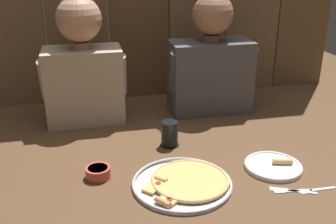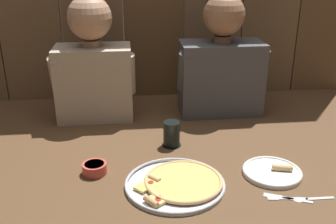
# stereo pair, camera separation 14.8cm
# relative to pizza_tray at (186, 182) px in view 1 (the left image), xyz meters

# --- Properties ---
(ground_plane) EXTENTS (3.20, 3.20, 0.00)m
(ground_plane) POSITION_rel_pizza_tray_xyz_m (-0.01, 0.13, -0.01)
(ground_plane) COLOR brown
(pizza_tray) EXTENTS (0.34, 0.34, 0.03)m
(pizza_tray) POSITION_rel_pizza_tray_xyz_m (0.00, 0.00, 0.00)
(pizza_tray) COLOR silver
(pizza_tray) RESTS_ON ground
(dinner_plate) EXTENTS (0.21, 0.21, 0.03)m
(dinner_plate) POSITION_rel_pizza_tray_xyz_m (0.35, 0.04, -0.00)
(dinner_plate) COLOR white
(dinner_plate) RESTS_ON ground
(drinking_glass) EXTENTS (0.08, 0.08, 0.10)m
(drinking_glass) POSITION_rel_pizza_tray_xyz_m (0.01, 0.30, 0.04)
(drinking_glass) COLOR black
(drinking_glass) RESTS_ON ground
(dipping_bowl) EXTENTS (0.09, 0.09, 0.04)m
(dipping_bowl) POSITION_rel_pizza_tray_xyz_m (-0.29, 0.11, 0.01)
(dipping_bowl) COLOR #CC4C42
(dipping_bowl) RESTS_ON ground
(table_fork) EXTENTS (0.13, 0.03, 0.01)m
(table_fork) POSITION_rel_pizza_tray_xyz_m (0.33, -0.12, -0.01)
(table_fork) COLOR silver
(table_fork) RESTS_ON ground
(table_knife) EXTENTS (0.15, 0.08, 0.01)m
(table_knife) POSITION_rel_pizza_tray_xyz_m (0.34, -0.12, -0.01)
(table_knife) COLOR silver
(table_knife) RESTS_ON ground
(table_spoon) EXTENTS (0.14, 0.03, 0.01)m
(table_spoon) POSITION_rel_pizza_tray_xyz_m (0.40, -0.13, -0.01)
(table_spoon) COLOR silver
(table_spoon) RESTS_ON ground
(diner_left) EXTENTS (0.38, 0.21, 0.58)m
(diner_left) POSITION_rel_pizza_tray_xyz_m (-0.32, 0.64, 0.27)
(diner_left) COLOR #B2A38E
(diner_left) RESTS_ON ground
(diner_right) EXTENTS (0.43, 0.21, 0.58)m
(diner_right) POSITION_rel_pizza_tray_xyz_m (0.29, 0.64, 0.26)
(diner_right) COLOR #4C4C51
(diner_right) RESTS_ON ground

